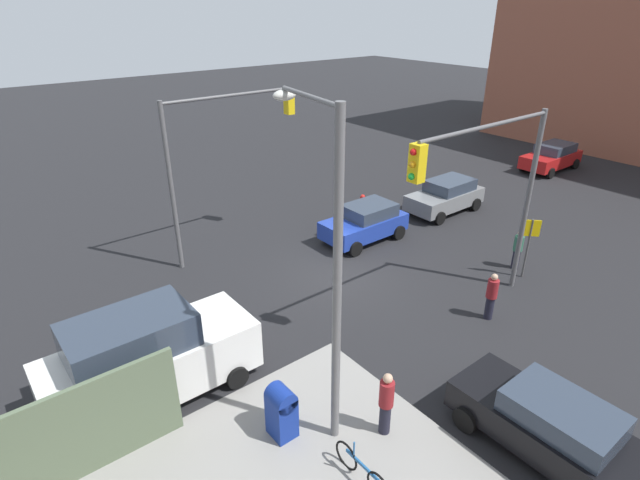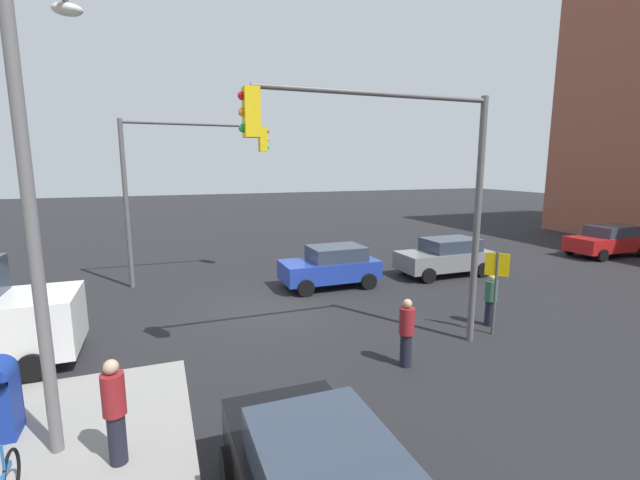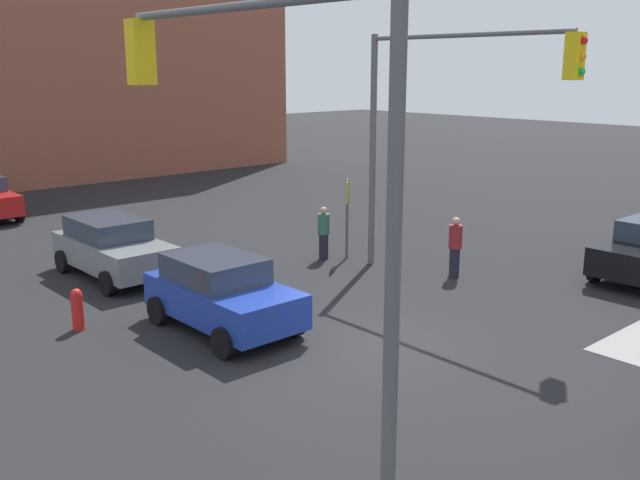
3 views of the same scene
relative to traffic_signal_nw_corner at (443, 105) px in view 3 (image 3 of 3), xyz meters
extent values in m
plane|color=black|center=(2.06, -4.50, -4.68)|extent=(120.00, 120.00, 0.00)
cylinder|color=#59595B|center=(-2.44, 0.00, -1.43)|extent=(0.18, 0.18, 6.50)
cylinder|color=#59595B|center=(0.53, 0.00, 1.70)|extent=(5.95, 0.12, 0.12)
cube|color=yellow|center=(3.51, 0.00, 1.17)|extent=(0.32, 0.36, 1.00)
sphere|color=red|center=(3.69, 0.00, 1.49)|extent=(0.18, 0.18, 0.18)
sphere|color=orange|center=(3.69, 0.00, 1.17)|extent=(0.18, 0.18, 0.18)
sphere|color=green|center=(3.69, 0.00, 0.85)|extent=(0.18, 0.18, 0.18)
cylinder|color=#59595B|center=(6.56, -9.00, -1.43)|extent=(0.18, 0.18, 6.50)
cylinder|color=#59595B|center=(3.85, -9.00, 1.70)|extent=(5.42, 0.12, 0.12)
cube|color=yellow|center=(1.14, -9.00, 1.17)|extent=(0.32, 0.36, 1.00)
sphere|color=red|center=(0.96, -9.00, 1.49)|extent=(0.18, 0.18, 0.18)
sphere|color=orange|center=(0.96, -9.00, 1.17)|extent=(0.18, 0.18, 0.18)
sphere|color=green|center=(0.96, -9.00, 0.85)|extent=(0.18, 0.18, 0.18)
cylinder|color=#4C4C4C|center=(-3.34, -0.12, -3.48)|extent=(0.08, 0.08, 2.40)
cube|color=yellow|center=(-3.34, -0.12, -2.63)|extent=(0.48, 0.48, 0.64)
cylinder|color=red|center=(-2.94, -8.70, -4.28)|extent=(0.26, 0.26, 0.80)
sphere|color=red|center=(-2.94, -8.70, -3.86)|extent=(0.24, 0.24, 0.24)
cube|color=slate|center=(-6.17, -6.22, -3.98)|extent=(4.10, 1.80, 0.75)
cube|color=#2D3847|center=(-6.50, -6.22, -3.33)|extent=(2.30, 1.58, 0.55)
cylinder|color=black|center=(-4.78, -5.32, -4.36)|extent=(0.64, 0.22, 0.64)
cylinder|color=black|center=(-4.78, -7.12, -4.36)|extent=(0.64, 0.22, 0.64)
cylinder|color=black|center=(-7.57, -5.32, -4.36)|extent=(0.64, 0.22, 0.64)
cylinder|color=black|center=(-7.57, -7.12, -4.36)|extent=(0.64, 0.22, 0.64)
cube|color=#1E389E|center=(-0.79, -6.31, -3.98)|extent=(3.80, 1.80, 0.75)
cube|color=#2D3847|center=(-1.09, -6.31, -3.33)|extent=(2.13, 1.58, 0.55)
cylinder|color=black|center=(0.51, -5.41, -4.36)|extent=(0.64, 0.22, 0.64)
cylinder|color=black|center=(0.51, -7.21, -4.36)|extent=(0.64, 0.22, 0.64)
cylinder|color=black|center=(-2.08, -5.41, -4.36)|extent=(0.64, 0.22, 0.64)
cylinder|color=black|center=(-2.08, -7.21, -4.36)|extent=(0.64, 0.22, 0.64)
cylinder|color=black|center=(2.85, 3.19, -4.36)|extent=(0.22, 0.64, 0.64)
cylinder|color=black|center=(-15.30, -5.59, -4.36)|extent=(0.64, 0.22, 0.64)
cylinder|color=#2D664C|center=(-3.74, -0.70, -3.60)|extent=(0.36, 0.36, 0.61)
sphere|color=tan|center=(-3.74, -0.70, -3.19)|extent=(0.21, 0.21, 0.21)
cylinder|color=#1E1E2D|center=(-3.74, -0.70, -4.29)|extent=(0.28, 0.28, 0.77)
cylinder|color=maroon|center=(0.06, 0.70, -3.54)|extent=(0.36, 0.36, 0.65)
sphere|color=tan|center=(0.06, 0.70, -3.11)|extent=(0.22, 0.22, 0.22)
cylinder|color=#1E1E2D|center=(0.06, 0.70, -4.27)|extent=(0.28, 0.28, 0.81)
camera|label=1|loc=(13.11, 8.08, 4.93)|focal=28.00mm
camera|label=2|loc=(5.41, 8.99, 0.10)|focal=24.00mm
camera|label=3|loc=(11.61, -14.60, 0.95)|focal=40.00mm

